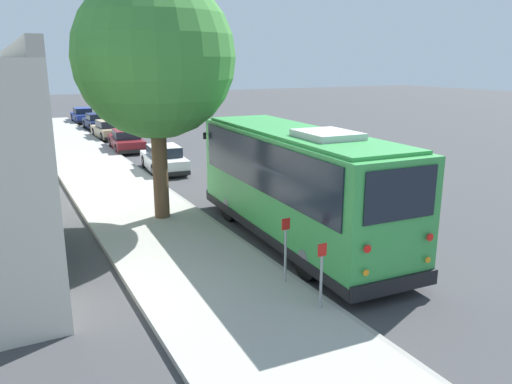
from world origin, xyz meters
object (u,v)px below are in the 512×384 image
object	(u,v)px
parked_sedan_blue	(83,115)
parked_sedan_maroon	(126,140)
shuttle_bus	(296,180)
sign_post_far	(285,250)
street_tree	(153,46)
parked_sedan_navy	(97,122)
sign_post_near	(321,275)
parked_sedan_tan	(108,130)
parked_sedan_white	(164,159)

from	to	relation	value
parked_sedan_blue	parked_sedan_maroon	bearing A→B (deg)	-179.26
shuttle_bus	sign_post_far	distance (m)	3.47
street_tree	parked_sedan_navy	bearing A→B (deg)	-5.82
sign_post_far	shuttle_bus	bearing A→B (deg)	-35.80
parked_sedan_maroon	sign_post_far	world-z (taller)	sign_post_far
sign_post_near	sign_post_far	size ratio (longest dim) A/B	0.92
parked_sedan_maroon	street_tree	xyz separation A→B (m)	(-14.92, 2.37, 5.26)
shuttle_bus	sign_post_near	distance (m)	4.75
shuttle_bus	parked_sedan_maroon	size ratio (longest dim) A/B	2.00
shuttle_bus	parked_sedan_navy	world-z (taller)	shuttle_bus
sign_post_far	parked_sedan_navy	bearing A→B (deg)	-2.80
parked_sedan_navy	sign_post_far	bearing A→B (deg)	176.68
parked_sedan_maroon	parked_sedan_blue	bearing A→B (deg)	4.75
parked_sedan_maroon	parked_sedan_tan	world-z (taller)	parked_sedan_tan
sign_post_near	parked_sedan_navy	bearing A→B (deg)	-2.68
shuttle_bus	parked_sedan_navy	size ratio (longest dim) A/B	2.17
parked_sedan_blue	street_tree	xyz separation A→B (m)	(-31.69, 2.40, 5.24)
shuttle_bus	sign_post_far	xyz separation A→B (m)	(-2.70, 1.95, -0.95)
street_tree	parked_sedan_maroon	bearing A→B (deg)	-9.04
parked_sedan_tan	parked_sedan_blue	distance (m)	11.25
street_tree	parked_sedan_white	bearing A→B (deg)	-18.24
shuttle_bus	sign_post_near	bearing A→B (deg)	157.94
sign_post_near	parked_sedan_white	bearing A→B (deg)	-5.33
parked_sedan_navy	parked_sedan_blue	xyz separation A→B (m)	(5.55, 0.27, 0.02)
parked_sedan_blue	sign_post_far	world-z (taller)	sign_post_far
parked_sedan_white	parked_sedan_navy	distance (m)	18.44
parked_sedan_white	parked_sedan_blue	size ratio (longest dim) A/B	0.96
street_tree	parked_sedan_blue	bearing A→B (deg)	-4.33
shuttle_bus	street_tree	distance (m)	6.33
parked_sedan_tan	parked_sedan_navy	distance (m)	5.71
parked_sedan_tan	parked_sedan_blue	xyz separation A→B (m)	(11.25, -0.00, 0.00)
parked_sedan_maroon	street_tree	distance (m)	15.99
parked_sedan_navy	parked_sedan_blue	world-z (taller)	parked_sedan_blue
parked_sedan_maroon	sign_post_near	size ratio (longest dim) A/B	3.21
parked_sedan_maroon	sign_post_near	distance (m)	23.13
parked_sedan_maroon	parked_sedan_white	bearing A→B (deg)	-173.84
parked_sedan_white	parked_sedan_navy	xyz separation A→B (m)	(18.44, -0.12, -0.01)
parked_sedan_white	sign_post_far	bearing A→B (deg)	179.08
street_tree	sign_post_far	world-z (taller)	street_tree
parked_sedan_maroon	street_tree	world-z (taller)	street_tree
parked_sedan_white	parked_sedan_blue	world-z (taller)	parked_sedan_blue
shuttle_bus	parked_sedan_blue	bearing A→B (deg)	3.80
parked_sedan_navy	parked_sedan_maroon	bearing A→B (deg)	177.99
parked_sedan_white	street_tree	world-z (taller)	street_tree
parked_sedan_blue	sign_post_far	distance (m)	38.38
shuttle_bus	parked_sedan_blue	xyz separation A→B (m)	(35.66, 0.61, -1.33)
street_tree	shuttle_bus	bearing A→B (deg)	-142.79
parked_sedan_maroon	sign_post_far	xyz separation A→B (m)	(-21.58, 1.31, 0.39)
parked_sedan_maroon	parked_sedan_blue	xyz separation A→B (m)	(16.78, -0.02, 0.02)
parked_sedan_navy	sign_post_near	bearing A→B (deg)	176.80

